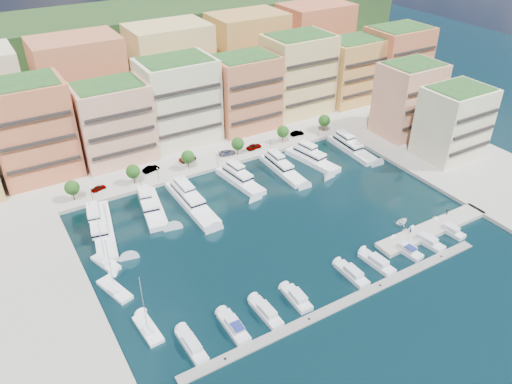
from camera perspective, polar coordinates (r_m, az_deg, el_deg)
ground at (r=121.94m, az=2.33°, el=-3.44°), size 400.00×400.00×0.00m
north_quay at (r=170.05m, az=-9.17°, el=7.14°), size 220.00×64.00×2.00m
east_quay at (r=155.82m, az=23.56°, el=2.22°), size 34.00×76.00×2.00m
west_quay at (r=103.16m, az=-26.41°, el=-15.76°), size 34.00×76.00×2.00m
hillside at (r=212.31m, az=-14.36°, el=11.74°), size 240.00×40.00×58.00m
south_pontoon at (r=102.53m, az=10.22°, el=-12.34°), size 72.00×2.20×0.35m
finger_pier at (r=126.23m, az=19.48°, el=-4.17°), size 32.00×5.00×2.00m
apartment_1 at (r=146.26m, az=-24.18°, el=6.50°), size 20.00×16.50×26.80m
apartment_2 at (r=148.30m, az=-15.98°, el=7.64°), size 20.00×15.50×22.80m
apartment_3 at (r=155.36m, az=-8.83°, el=10.26°), size 22.00×16.50×25.80m
apartment_4 at (r=162.90m, az=-1.28°, el=11.31°), size 20.00×15.50×23.80m
apartment_5 at (r=175.16m, az=4.81°, el=13.26°), size 22.00×16.50×26.80m
apartment_6 at (r=187.43m, az=10.81°, el=13.46°), size 20.00×15.50×22.80m
apartment_7 at (r=199.12m, az=15.75°, el=14.26°), size 22.00×16.50×24.80m
apartment_east_a at (r=166.19m, az=17.02°, el=10.15°), size 18.00×14.50×22.80m
apartment_east_b at (r=156.15m, az=21.65°, el=7.43°), size 18.00×14.50×20.80m
backblock_1 at (r=168.45m, az=-19.28°, el=11.40°), size 26.00×18.00×30.00m
backblock_2 at (r=176.28m, az=-9.67°, el=13.63°), size 26.00×18.00×30.00m
backblock_3 at (r=188.62m, az=-0.95°, el=15.31°), size 26.00×18.00×30.00m
backblock_4 at (r=204.64m, az=6.65°, el=16.47°), size 26.00×18.00×30.00m
tree_0 at (r=134.36m, az=-20.29°, el=0.46°), size 3.80×3.80×5.65m
tree_1 at (r=137.07m, az=-13.88°, el=2.29°), size 3.80×3.80×5.65m
tree_2 at (r=141.55m, az=-7.78°, el=4.00°), size 3.80×3.80×5.65m
tree_3 at (r=147.64m, az=-2.11°, el=5.55°), size 3.80×3.80×5.65m
tree_4 at (r=155.14m, az=3.10°, el=6.91°), size 3.80×3.80×5.65m
tree_5 at (r=163.87m, az=7.82°, el=8.09°), size 3.80×3.80×5.65m
lamppost_0 at (r=133.36m, az=-18.35°, el=0.15°), size 0.30×0.30×4.20m
lamppost_1 at (r=137.08m, az=-11.17°, el=2.22°), size 0.30×0.30×4.20m
lamppost_2 at (r=143.00m, az=-4.46°, el=4.11°), size 0.30×0.30×4.20m
lamppost_3 at (r=150.84m, az=1.67°, el=5.78°), size 0.30×0.30×4.20m
lamppost_4 at (r=160.32m, az=7.15°, el=7.21°), size 0.30×0.30×4.20m
yacht_0 at (r=123.76m, az=-17.21°, el=-3.80°), size 8.80×23.93×7.30m
yacht_1 at (r=128.22m, az=-11.89°, el=-1.62°), size 7.85×18.90×7.30m
yacht_2 at (r=128.89m, az=-7.55°, el=-0.89°), size 5.09×23.81×7.30m
yacht_3 at (r=136.89m, az=-1.97°, el=1.55°), size 6.55×17.94×7.30m
yacht_4 at (r=142.39m, az=2.91°, el=2.78°), size 4.74×19.30×7.30m
yacht_5 at (r=148.05m, az=6.27°, el=3.90°), size 7.62×19.05×7.30m
yacht_6 at (r=156.12m, az=10.74°, el=5.09°), size 5.58×19.95×7.30m
cruiser_0 at (r=93.66m, az=-7.35°, el=-17.03°), size 2.81×8.98×2.55m
cruiser_1 at (r=95.92m, az=-2.56°, el=-15.16°), size 2.85×8.64×2.66m
cruiser_2 at (r=98.37m, az=1.15°, el=-13.61°), size 2.86×8.76×2.55m
cruiser_3 at (r=101.31m, az=4.71°, el=-12.05°), size 3.12×7.71×2.55m
cruiser_5 at (r=108.16m, az=10.91°, el=-9.20°), size 2.77×8.55×2.55m
cruiser_6 at (r=112.09m, az=13.67°, el=-7.88°), size 3.42×8.92×2.55m
cruiser_7 at (r=117.27m, az=16.77°, el=-6.36°), size 3.60×8.22×2.66m
cruiser_8 at (r=121.41m, az=18.87°, el=-5.31°), size 3.88×9.08×2.55m
cruiser_9 at (r=126.72m, az=21.26°, el=-4.11°), size 3.08×7.71×2.55m
sailboat_0 at (r=97.79m, az=-12.22°, el=-15.13°), size 3.40×8.53×13.20m
sailboat_1 at (r=106.96m, az=-15.83°, el=-10.74°), size 5.28×9.56×13.20m
sailboat_2 at (r=113.95m, az=-16.77°, el=-7.81°), size 4.94×8.12×13.20m
tender_2 at (r=126.40m, az=16.38°, el=-3.26°), size 4.42×3.56×0.81m
tender_3 at (r=130.36m, az=19.78°, el=-2.74°), size 1.82×1.63×0.88m
tender_1 at (r=123.68m, az=16.63°, el=-4.14°), size 2.03×1.85×0.91m
car_0 at (r=138.15m, az=-17.55°, el=0.44°), size 4.27×2.63×1.36m
car_1 at (r=143.38m, az=-11.93°, el=2.61°), size 5.08×2.71×1.59m
car_2 at (r=147.09m, az=-7.79°, el=3.82°), size 5.37×2.78×1.45m
car_3 at (r=149.27m, az=-3.34°, el=4.53°), size 5.23×2.45×1.48m
car_4 at (r=152.32m, az=-0.25°, el=5.23°), size 5.13×2.57×1.68m
car_5 at (r=161.39m, az=4.72°, el=6.71°), size 4.58×2.06×1.46m
person_0 at (r=121.65m, az=17.24°, el=-4.17°), size 0.43×0.60×1.56m
person_1 at (r=130.91m, az=20.99°, el=-2.11°), size 1.02×0.96×1.67m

